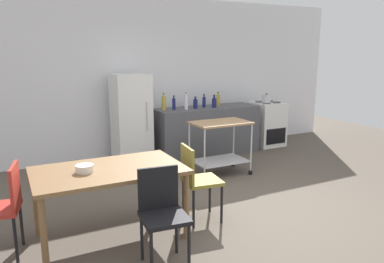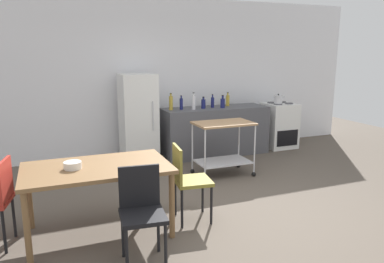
{
  "view_description": "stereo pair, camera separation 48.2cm",
  "coord_description": "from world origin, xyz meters",
  "px_view_note": "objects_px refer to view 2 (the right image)",
  "views": [
    {
      "loc": [
        -2.5,
        -3.43,
        1.91
      ],
      "look_at": [
        -0.13,
        1.2,
        0.8
      ],
      "focal_mm": 34.75,
      "sensor_mm": 36.0,
      "label": 1
    },
    {
      "loc": [
        -2.06,
        -3.62,
        1.91
      ],
      "look_at": [
        -0.13,
        1.2,
        0.8
      ],
      "focal_mm": 34.75,
      "sensor_mm": 36.0,
      "label": 2
    }
  ],
  "objects_px": {
    "dining_table": "(97,173)",
    "bottle_sesame_oil": "(171,103)",
    "kitchen_cart": "(223,140)",
    "bottle_sparkling_water": "(228,100)",
    "bottle_olive_oil": "(203,104)",
    "fruit_bowl": "(73,165)",
    "kettle": "(278,99)",
    "refrigerator": "(138,118)",
    "bottle_wine": "(194,102)",
    "bottle_hot_sauce": "(212,102)",
    "bottle_soda": "(223,103)",
    "chair_olive": "(187,178)",
    "chair_black": "(142,208)",
    "bottle_vinegar": "(181,104)",
    "stove_oven": "(279,125)"
  },
  "relations": [
    {
      "from": "bottle_vinegar",
      "to": "fruit_bowl",
      "type": "xyz_separation_m",
      "value": [
        -2.06,
        -2.41,
        -0.22
      ]
    },
    {
      "from": "bottle_sesame_oil",
      "to": "refrigerator",
      "type": "bearing_deg",
      "value": 171.89
    },
    {
      "from": "kitchen_cart",
      "to": "bottle_olive_oil",
      "type": "distance_m",
      "value": 1.22
    },
    {
      "from": "chair_olive",
      "to": "bottle_sparkling_water",
      "type": "relative_size",
      "value": 3.36
    },
    {
      "from": "bottle_vinegar",
      "to": "kettle",
      "type": "relative_size",
      "value": 1.07
    },
    {
      "from": "bottle_olive_oil",
      "to": "bottle_hot_sauce",
      "type": "height_order",
      "value": "bottle_hot_sauce"
    },
    {
      "from": "fruit_bowl",
      "to": "bottle_soda",
      "type": "bearing_deg",
      "value": 39.22
    },
    {
      "from": "stove_oven",
      "to": "bottle_hot_sauce",
      "type": "height_order",
      "value": "bottle_hot_sauce"
    },
    {
      "from": "chair_olive",
      "to": "fruit_bowl",
      "type": "height_order",
      "value": "chair_olive"
    },
    {
      "from": "kitchen_cart",
      "to": "dining_table",
      "type": "bearing_deg",
      "value": -149.26
    },
    {
      "from": "refrigerator",
      "to": "bottle_sesame_oil",
      "type": "distance_m",
      "value": 0.64
    },
    {
      "from": "bottle_sesame_oil",
      "to": "bottle_hot_sauce",
      "type": "xyz_separation_m",
      "value": [
        0.81,
        -0.0,
        -0.03
      ]
    },
    {
      "from": "bottle_vinegar",
      "to": "chair_black",
      "type": "bearing_deg",
      "value": -116.22
    },
    {
      "from": "bottle_hot_sauce",
      "to": "bottle_soda",
      "type": "distance_m",
      "value": 0.19
    },
    {
      "from": "bottle_soda",
      "to": "bottle_sparkling_water",
      "type": "height_order",
      "value": "bottle_sparkling_water"
    },
    {
      "from": "chair_black",
      "to": "bottle_vinegar",
      "type": "bearing_deg",
      "value": 69.53
    },
    {
      "from": "bottle_sparkling_water",
      "to": "stove_oven",
      "type": "bearing_deg",
      "value": -3.85
    },
    {
      "from": "refrigerator",
      "to": "bottle_wine",
      "type": "height_order",
      "value": "refrigerator"
    },
    {
      "from": "dining_table",
      "to": "bottle_sesame_oil",
      "type": "xyz_separation_m",
      "value": [
        1.64,
        2.43,
        0.36
      ]
    },
    {
      "from": "refrigerator",
      "to": "bottle_olive_oil",
      "type": "distance_m",
      "value": 1.22
    },
    {
      "from": "chair_olive",
      "to": "bottle_vinegar",
      "type": "bearing_deg",
      "value": -12.07
    },
    {
      "from": "bottle_hot_sauce",
      "to": "bottle_soda",
      "type": "relative_size",
      "value": 1.05
    },
    {
      "from": "bottle_sparkling_water",
      "to": "dining_table",
      "type": "bearing_deg",
      "value": -138.25
    },
    {
      "from": "chair_olive",
      "to": "refrigerator",
      "type": "bearing_deg",
      "value": 5.08
    },
    {
      "from": "kitchen_cart",
      "to": "bottle_olive_oil",
      "type": "xyz_separation_m",
      "value": [
        0.15,
        1.14,
        0.42
      ]
    },
    {
      "from": "bottle_wine",
      "to": "bottle_olive_oil",
      "type": "bearing_deg",
      "value": 13.35
    },
    {
      "from": "chair_olive",
      "to": "bottle_sesame_oil",
      "type": "distance_m",
      "value": 2.63
    },
    {
      "from": "kitchen_cart",
      "to": "bottle_soda",
      "type": "distance_m",
      "value": 1.27
    },
    {
      "from": "dining_table",
      "to": "bottle_vinegar",
      "type": "bearing_deg",
      "value": 52.83
    },
    {
      "from": "refrigerator",
      "to": "bottle_wine",
      "type": "relative_size",
      "value": 5.06
    },
    {
      "from": "dining_table",
      "to": "bottle_soda",
      "type": "height_order",
      "value": "bottle_soda"
    },
    {
      "from": "chair_black",
      "to": "chair_olive",
      "type": "relative_size",
      "value": 1.0
    },
    {
      "from": "bottle_olive_oil",
      "to": "bottle_sparkling_water",
      "type": "height_order",
      "value": "bottle_sparkling_water"
    },
    {
      "from": "chair_olive",
      "to": "kettle",
      "type": "xyz_separation_m",
      "value": [
        2.85,
        2.4,
        0.48
      ]
    },
    {
      "from": "bottle_vinegar",
      "to": "kitchen_cart",
      "type": "bearing_deg",
      "value": -76.96
    },
    {
      "from": "kitchen_cart",
      "to": "chair_olive",
      "type": "bearing_deg",
      "value": -130.21
    },
    {
      "from": "chair_olive",
      "to": "kitchen_cart",
      "type": "xyz_separation_m",
      "value": [
        1.11,
        1.31,
        0.05
      ]
    },
    {
      "from": "bottle_vinegar",
      "to": "bottle_hot_sauce",
      "type": "xyz_separation_m",
      "value": [
        0.63,
        0.02,
        -0.01
      ]
    },
    {
      "from": "bottle_soda",
      "to": "kettle",
      "type": "height_order",
      "value": "bottle_soda"
    },
    {
      "from": "chair_black",
      "to": "bottle_soda",
      "type": "height_order",
      "value": "bottle_soda"
    },
    {
      "from": "dining_table",
      "to": "stove_oven",
      "type": "distance_m",
      "value": 4.65
    },
    {
      "from": "kitchen_cart",
      "to": "bottle_sparkling_water",
      "type": "distance_m",
      "value": 1.52
    },
    {
      "from": "dining_table",
      "to": "refrigerator",
      "type": "relative_size",
      "value": 0.97
    },
    {
      "from": "chair_black",
      "to": "bottle_hot_sauce",
      "type": "distance_m",
      "value": 3.83
    },
    {
      "from": "bottle_wine",
      "to": "bottle_olive_oil",
      "type": "height_order",
      "value": "bottle_wine"
    },
    {
      "from": "kitchen_cart",
      "to": "bottle_sesame_oil",
      "type": "relative_size",
      "value": 3.01
    },
    {
      "from": "fruit_bowl",
      "to": "kettle",
      "type": "relative_size",
      "value": 0.74
    },
    {
      "from": "bottle_sesame_oil",
      "to": "bottle_wine",
      "type": "bearing_deg",
      "value": -13.48
    },
    {
      "from": "bottle_soda",
      "to": "bottle_sesame_oil",
      "type": "bearing_deg",
      "value": 173.75
    },
    {
      "from": "dining_table",
      "to": "chair_black",
      "type": "distance_m",
      "value": 0.78
    }
  ]
}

